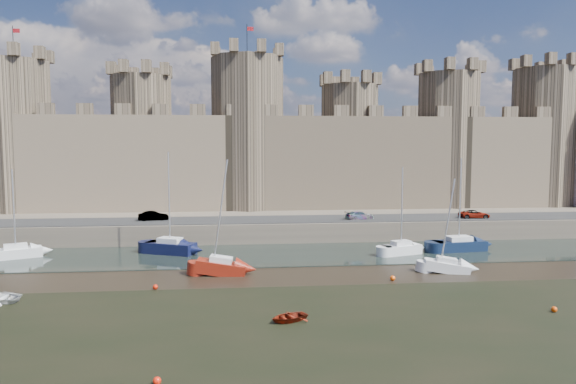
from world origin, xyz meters
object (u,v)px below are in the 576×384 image
sailboat_0 (16,252)px  sailboat_4 (221,266)px  sailboat_1 (170,246)px  sailboat_5 (447,265)px  car_1 (153,216)px  sailboat_2 (401,248)px  car_3 (474,214)px  car_2 (360,215)px  sailboat_3 (459,244)px

sailboat_0 → sailboat_4: sailboat_4 is taller
sailboat_1 → sailboat_5: 29.48m
car_1 → sailboat_2: bearing=-121.8°
car_1 → car_3: bearing=-101.9°
sailboat_1 → sailboat_2: bearing=16.7°
car_1 → car_3: car_1 is taller
sailboat_2 → sailboat_4: (-19.53, -6.85, -0.00)m
sailboat_0 → sailboat_5: sailboat_0 is taller
car_1 → sailboat_1: sailboat_1 is taller
sailboat_0 → sailboat_2: size_ratio=0.98×
car_3 → sailboat_4: bearing=118.3°
sailboat_2 → car_2: bearing=83.8°
sailboat_2 → sailboat_3: (7.22, 1.34, 0.03)m
sailboat_1 → sailboat_4: 11.44m
sailboat_0 → sailboat_2: sailboat_2 is taller
car_2 → sailboat_4: sailboat_4 is taller
car_1 → sailboat_0: 16.35m
car_2 → sailboat_4: (-17.37, -17.36, -2.27)m
sailboat_2 → sailboat_3: bearing=-7.3°
car_1 → sailboat_4: bearing=-163.2°
car_1 → sailboat_5: bearing=-132.5°
car_1 → car_2: car_1 is taller
sailboat_2 → sailboat_4: bearing=-178.5°
car_3 → sailboat_3: size_ratio=0.38×
sailboat_0 → sailboat_2: (41.66, -2.22, 0.03)m
sailboat_0 → sailboat_5: (43.52, -10.28, -0.09)m
car_3 → sailboat_2: 16.72m
car_3 → sailboat_4: (-32.70, -16.90, -2.27)m
car_3 → sailboat_2: bearing=128.3°
sailboat_0 → sailboat_3: sailboat_3 is taller
sailboat_1 → sailboat_4: (5.97, -9.76, -0.09)m
car_3 → sailboat_5: bearing=149.0°
sailboat_2 → car_3: bearing=19.5°
car_2 → sailboat_3: size_ratio=0.36×
car_3 → sailboat_5: (-11.31, -18.12, -2.39)m
car_3 → sailboat_0: (-54.83, -7.84, -2.30)m
sailboat_5 → car_1: bearing=160.2°
car_2 → sailboat_3: 13.31m
car_2 → sailboat_5: sailboat_5 is taller
sailboat_1 → sailboat_5: sailboat_1 is taller
sailboat_0 → sailboat_3: size_ratio=0.90×
sailboat_3 → sailboat_5: 10.83m
car_3 → sailboat_1: (-38.67, -7.14, -2.19)m
car_1 → sailboat_5: 36.62m
car_3 → car_1: bearing=88.4°
sailboat_1 → sailboat_2: (25.50, -2.92, -0.08)m
sailboat_4 → sailboat_5: bearing=3.0°
car_2 → car_3: bearing=-106.6°
car_2 → sailboat_1: sailboat_1 is taller
car_2 → car_3: size_ratio=0.96×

